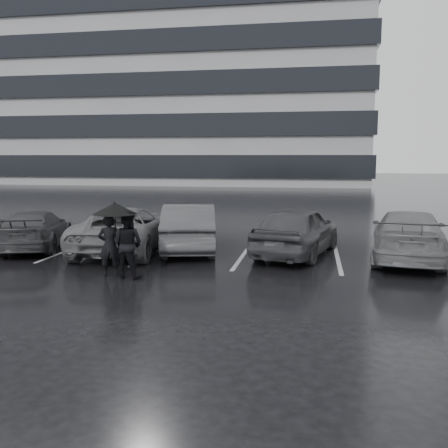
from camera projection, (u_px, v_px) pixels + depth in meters
name	position (u px, v px, depth m)	size (l,w,h in m)	color
ground	(209.00, 270.00, 13.09)	(160.00, 160.00, 0.00)	black
office_building	(114.00, 64.00, 61.81)	(61.00, 26.00, 29.00)	#959597
car_main	(297.00, 230.00, 15.00)	(1.80, 4.49, 1.53)	black
car_west_a	(189.00, 227.00, 15.78)	(1.57, 4.51, 1.49)	#2A2A2C
car_west_b	(124.00, 229.00, 15.60)	(2.33, 5.05, 1.40)	#4C4C4F
car_west_c	(35.00, 230.00, 16.12)	(1.74, 4.28, 1.24)	black
car_east	(408.00, 235.00, 14.30)	(2.01, 4.96, 1.44)	#4C4C4F
pedestrian_left	(110.00, 246.00, 12.38)	(0.56, 0.37, 1.54)	black
pedestrian_right	(128.00, 244.00, 12.23)	(0.81, 0.63, 1.66)	black
umbrella	(115.00, 208.00, 12.21)	(1.10, 1.10, 1.87)	black
stall_stripes	(200.00, 251.00, 15.67)	(19.72, 5.00, 0.00)	#AFAEB1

